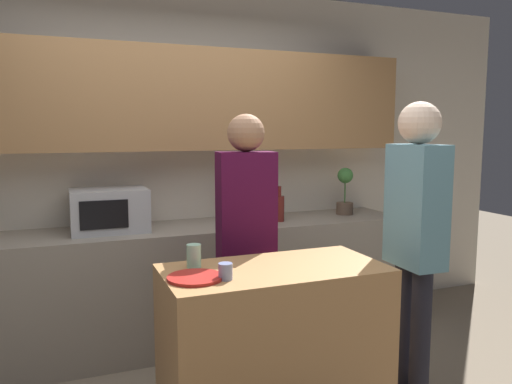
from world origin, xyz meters
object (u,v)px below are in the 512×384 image
object	(u,v)px
cup_0	(225,271)
cup_1	(194,256)
bottle_3	(279,208)
person_left	(246,228)
potted_plant	(345,191)
bottle_2	(264,208)
person_center	(415,230)
bottle_1	(254,206)
plate_on_island	(195,277)
bottle_0	(238,209)
microwave	(109,210)

from	to	relation	value
cup_0	cup_1	bearing A→B (deg)	108.09
cup_1	bottle_3	bearing A→B (deg)	49.25
person_left	potted_plant	bearing A→B (deg)	-139.85
bottle_2	person_center	world-z (taller)	person_center
bottle_1	person_left	xyz separation A→B (m)	(-0.35, -0.78, -0.00)
potted_plant	plate_on_island	world-z (taller)	potted_plant
bottle_1	bottle_2	distance (m)	0.10
potted_plant	bottle_2	xyz separation A→B (m)	(-0.75, -0.03, -0.10)
plate_on_island	person_center	xyz separation A→B (m)	(1.26, 0.02, 0.13)
plate_on_island	person_left	world-z (taller)	person_left
potted_plant	bottle_0	distance (m)	0.96
microwave	cup_1	size ratio (longest dim) A/B	4.46
person_center	person_left	bearing A→B (deg)	55.89
bottle_1	plate_on_island	size ratio (longest dim) A/B	1.22
potted_plant	cup_1	bearing A→B (deg)	-142.88
microwave	bottle_3	world-z (taller)	microwave
bottle_3	plate_on_island	xyz separation A→B (m)	(-1.02, -1.32, -0.07)
potted_plant	bottle_2	distance (m)	0.76
microwave	cup_1	bearing A→B (deg)	-76.54
microwave	bottle_0	size ratio (longest dim) A/B	1.99
person_left	bottle_3	bearing A→B (deg)	-121.39
bottle_3	microwave	bearing A→B (deg)	175.82
bottle_2	cup_0	xyz separation A→B (m)	(-0.79, -1.45, -0.04)
microwave	bottle_1	distance (m)	1.07
person_left	plate_on_island	bearing A→B (deg)	56.93
microwave	cup_0	size ratio (longest dim) A/B	6.75
bottle_0	person_left	distance (m)	0.85
bottle_0	person_center	size ratio (longest dim) A/B	0.15
bottle_1	bottle_2	xyz separation A→B (m)	(0.09, 0.02, -0.02)
bottle_3	person_left	world-z (taller)	person_left
bottle_0	person_center	distance (m)	1.50
cup_1	plate_on_island	bearing A→B (deg)	-103.15
bottle_1	plate_on_island	distance (m)	1.60
bottle_2	bottle_3	size ratio (longest dim) A/B	0.97
potted_plant	person_center	bearing A→B (deg)	-106.27
plate_on_island	cup_0	bearing A→B (deg)	-25.80
bottle_0	microwave	bearing A→B (deg)	179.61
cup_0	person_left	xyz separation A→B (m)	(0.34, 0.65, 0.05)
microwave	person_left	world-z (taller)	person_left
bottle_3	person_center	size ratio (longest dim) A/B	0.16
bottle_3	bottle_1	bearing A→B (deg)	166.36
cup_0	person_center	bearing A→B (deg)	4.09
potted_plant	bottle_3	world-z (taller)	potted_plant
bottle_2	person_left	distance (m)	0.91
person_center	bottle_2	bearing A→B (deg)	15.99
bottle_2	plate_on_island	xyz separation A→B (m)	(-0.92, -1.39, -0.07)
bottle_1	cup_1	world-z (taller)	bottle_1
person_center	plate_on_island	bearing A→B (deg)	92.93
person_center	bottle_0	bearing A→B (deg)	23.60
microwave	bottle_2	size ratio (longest dim) A/B	1.94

